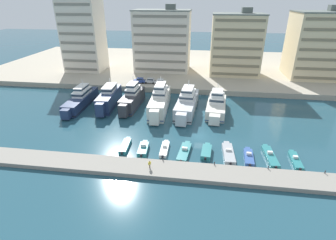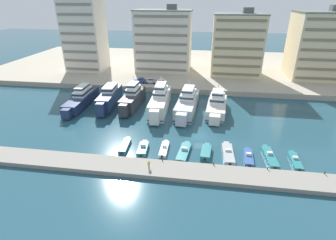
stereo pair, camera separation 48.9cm
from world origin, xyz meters
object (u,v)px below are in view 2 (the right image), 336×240
car_white_mid_left (161,81)px  pedestrian_near_edge (149,164)px  car_silver_left (151,80)px  yacht_charcoal_mid_left (133,98)px  yacht_ivory_center_right (217,105)px  motorboat_white_mid_left (164,149)px  motorboat_blue_mid_right (248,157)px  yacht_ivory_center_left (160,101)px  motorboat_teal_left (143,149)px  yacht_silver_center (187,103)px  motorboat_teal_right (270,157)px  motorboat_teal_far_left (125,146)px  motorboat_grey_center_right (228,153)px  motorboat_teal_center (206,152)px  yacht_navy_far_left (82,99)px  motorboat_teal_center_left (184,152)px  motorboat_teal_far_right (295,161)px  car_blue_far_left (141,80)px  yacht_navy_left (109,98)px

car_white_mid_left → pedestrian_near_edge: (5.95, -47.79, -0.96)m
car_silver_left → yacht_charcoal_mid_left: bearing=-95.5°
yacht_ivory_center_right → motorboat_white_mid_left: size_ratio=2.64×
yacht_charcoal_mid_left → motorboat_blue_mid_right: 38.07m
yacht_ivory_center_left → motorboat_teal_left: size_ratio=3.50×
yacht_ivory_center_left → car_white_mid_left: yacht_ivory_center_left is taller
yacht_ivory_center_left → yacht_silver_center: yacht_ivory_center_left is taller
motorboat_teal_right → car_silver_left: 52.08m
yacht_charcoal_mid_left → motorboat_white_mid_left: size_ratio=2.55×
motorboat_white_mid_left → motorboat_teal_far_left: bearing=179.9°
motorboat_teal_left → motorboat_grey_center_right: size_ratio=0.72×
motorboat_grey_center_right → car_white_mid_left: (-20.72, 39.99, 2.27)m
yacht_charcoal_mid_left → yacht_ivory_center_right: bearing=-1.5°
yacht_silver_center → motorboat_teal_center: yacht_silver_center is taller
yacht_charcoal_mid_left → car_silver_left: size_ratio=4.16×
motorboat_teal_far_left → motorboat_teal_center: size_ratio=1.10×
motorboat_teal_far_left → motorboat_blue_mid_right: size_ratio=1.00×
yacht_navy_far_left → motorboat_blue_mid_right: (45.23, -22.09, -1.68)m
motorboat_blue_mid_right → motorboat_teal_left: bearing=-179.6°
motorboat_teal_center_left → car_white_mid_left: 42.45m
yacht_silver_center → pedestrian_near_edge: 29.85m
motorboat_teal_far_left → pedestrian_near_edge: (6.91, -7.67, 1.33)m
motorboat_teal_center → pedestrian_near_edge: bearing=-143.9°
motorboat_teal_left → motorboat_teal_center: bearing=2.9°
yacht_ivory_center_left → motorboat_teal_left: bearing=-89.4°
motorboat_grey_center_right → motorboat_teal_far_right: motorboat_grey_center_right is taller
yacht_ivory_center_right → motorboat_teal_far_right: (14.79, -22.56, -1.74)m
car_silver_left → motorboat_teal_center: bearing=-63.9°
motorboat_teal_far_right → car_white_mid_left: (-33.55, 40.73, 2.33)m
car_silver_left → yacht_ivory_center_right: bearing=-39.8°
yacht_ivory_center_left → motorboat_blue_mid_right: 31.04m
pedestrian_near_edge → car_white_mid_left: bearing=97.1°
yacht_charcoal_mid_left → car_blue_far_left: size_ratio=4.12×
motorboat_grey_center_right → motorboat_blue_mid_right: motorboat_grey_center_right is taller
car_white_mid_left → motorboat_white_mid_left: bearing=-79.3°
yacht_navy_far_left → motorboat_teal_far_left: 29.08m
yacht_ivory_center_left → motorboat_white_mid_left: bearing=-77.9°
motorboat_teal_right → car_silver_left: size_ratio=2.06×
motorboat_teal_far_right → yacht_silver_center: bearing=135.7°
yacht_silver_center → car_blue_far_left: 25.97m
yacht_ivory_center_left → car_silver_left: yacht_ivory_center_left is taller
yacht_ivory_center_right → motorboat_teal_center: size_ratio=2.90×
motorboat_teal_far_right → car_blue_far_left: car_blue_far_left is taller
yacht_navy_far_left → motorboat_teal_center_left: size_ratio=2.57×
motorboat_teal_far_right → motorboat_grey_center_right: bearing=176.7°
yacht_charcoal_mid_left → motorboat_teal_center: yacht_charcoal_mid_left is taller
motorboat_teal_center_left → motorboat_teal_right: (17.13, 0.66, 0.03)m
yacht_navy_left → motorboat_blue_mid_right: size_ratio=2.68×
yacht_silver_center → pedestrian_near_edge: yacht_silver_center is taller
yacht_ivory_center_left → motorboat_teal_right: (25.94, -21.34, -2.32)m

